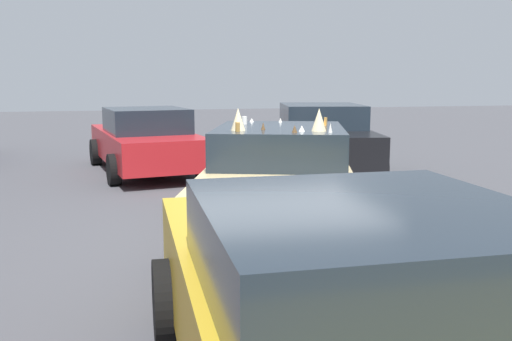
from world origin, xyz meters
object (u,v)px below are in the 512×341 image
Objects in this scene: art_car_decorated at (279,182)px; parked_sedan_far_right at (322,139)px; parked_sedan_far_left at (343,313)px; parked_sedan_row_back_far at (145,141)px.

parked_sedan_far_right is (4.50, -2.21, 0.04)m from art_car_decorated.
art_car_decorated is 1.10× the size of parked_sedan_far_right.
parked_sedan_far_left is at bearing -8.64° from parked_sedan_far_right.
art_car_decorated reaches higher than parked_sedan_row_back_far.
parked_sedan_far_right is (8.56, -2.94, 0.03)m from parked_sedan_far_left.
art_car_decorated is at bearing -9.82° from parked_sedan_far_left.
parked_sedan_far_right reaches higher than parked_sedan_row_back_far.
art_car_decorated reaches higher than parked_sedan_far_left.
parked_sedan_row_back_far is at bearing 5.11° from parked_sedan_far_left.
parked_sedan_row_back_far is at bearing -95.82° from parked_sedan_far_right.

